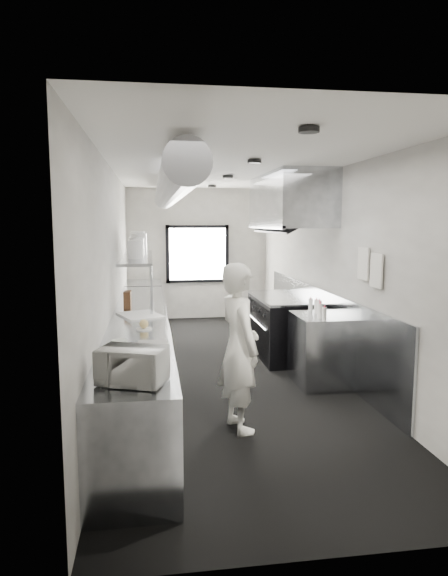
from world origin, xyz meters
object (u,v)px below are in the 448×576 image
object	(u,v)px
plate_stack_a	(135,249)
deli_tub_a	(112,356)
deli_tub_b	(119,346)
range	(284,326)
plate_stack_c	(139,244)
squeeze_bottle_b	(320,311)
squeeze_bottle_e	(311,305)
prep_counter	(140,352)
squeeze_bottle_d	(316,307)
squeeze_bottle_a	(324,314)
squeeze_bottle_c	(319,308)
plate_stack_b	(137,247)
microwave	(132,366)
small_plate	(144,329)
line_cook	(239,347)
knife_block	(128,300)
bottle_station	(320,349)
exhaust_hood	(289,202)
pass_shelf	(138,258)
far_work_table	(144,305)
plate_stack_d	(138,242)
cutting_board	(140,315)

from	to	relation	value
plate_stack_a	deli_tub_a	bearing A→B (deg)	-92.54
deli_tub_b	range	bearing A→B (deg)	50.93
deli_tub_a	plate_stack_c	world-z (taller)	plate_stack_c
squeeze_bottle_b	squeeze_bottle_e	world-z (taller)	squeeze_bottle_b
prep_counter	squeeze_bottle_d	size ratio (longest dim) A/B	32.71
squeeze_bottle_a	squeeze_bottle_c	world-z (taller)	squeeze_bottle_c
plate_stack_b	squeeze_bottle_d	bearing A→B (deg)	-31.40
prep_counter	squeeze_bottle_e	size ratio (longest dim) A/B	35.74
range	deli_tub_a	xyz separation A→B (m)	(-2.38, -3.22, 0.48)
microwave	plate_stack_b	bearing A→B (deg)	110.92
deli_tub_a	small_plate	bearing A→B (deg)	78.80
prep_counter	plate_stack_b	xyz separation A→B (m)	(-0.05, 1.33, 1.26)
plate_stack_c	squeeze_bottle_c	size ratio (longest dim) A/B	1.81
line_cook	squeeze_bottle_d	bearing A→B (deg)	-56.16
deli_tub_b	knife_block	size ratio (longest dim) A/B	0.64
range	plate_stack_a	size ratio (longest dim) A/B	6.15
microwave	squeeze_bottle_c	xyz separation A→B (m)	(2.27, 2.41, -0.04)
bottle_station	line_cook	distance (m)	1.84
exhaust_hood	pass_shelf	bearing A→B (deg)	172.53
small_plate	prep_counter	bearing A→B (deg)	95.01
far_work_table	exhaust_hood	bearing A→B (deg)	-48.06
line_cook	knife_block	world-z (taller)	line_cook
line_cook	deli_tub_a	xyz separation A→B (m)	(-1.20, -0.56, 0.11)
deli_tub_b	plate_stack_a	world-z (taller)	plate_stack_a
exhaust_hood	plate_stack_b	distance (m)	2.40
line_cook	small_plate	size ratio (longest dim) A/B	9.69
far_work_table	squeeze_bottle_a	size ratio (longest dim) A/B	7.43
pass_shelf	squeeze_bottle_c	world-z (taller)	pass_shelf
small_plate	plate_stack_a	distance (m)	1.81
knife_block	squeeze_bottle_d	distance (m)	2.58
bottle_station	line_cook	xyz separation A→B (m)	(-1.29, -1.26, 0.39)
line_cook	deli_tub_b	xyz separation A→B (m)	(-1.16, -0.22, 0.11)
plate_stack_d	squeeze_bottle_d	distance (m)	3.25
plate_stack_a	squeeze_bottle_c	world-z (taller)	plate_stack_a
far_work_table	deli_tub_b	xyz separation A→B (m)	(-0.15, -5.38, 0.50)
squeeze_bottle_a	line_cook	bearing A→B (deg)	-142.99
plate_stack_b	squeeze_bottle_e	world-z (taller)	plate_stack_b
pass_shelf	small_plate	xyz separation A→B (m)	(0.11, -2.24, -0.63)
cutting_board	small_plate	bearing A→B (deg)	-86.06
exhaust_hood	knife_block	world-z (taller)	exhaust_hood
plate_stack_d	squeeze_bottle_b	bearing A→B (deg)	-47.38
cutting_board	prep_counter	bearing A→B (deg)	-96.50
plate_stack_a	plate_stack_c	world-z (taller)	plate_stack_c
prep_counter	plate_stack_d	xyz separation A→B (m)	(-0.05, 2.06, 1.30)
deli_tub_a	range	bearing A→B (deg)	53.58
prep_counter	squeeze_bottle_a	distance (m)	2.34
exhaust_hood	squeeze_bottle_a	distance (m)	2.25
far_work_table	microwave	size ratio (longest dim) A/B	2.70
exhaust_hood	range	world-z (taller)	exhaust_hood
pass_shelf	range	xyz separation A→B (m)	(2.23, -0.30, -1.07)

